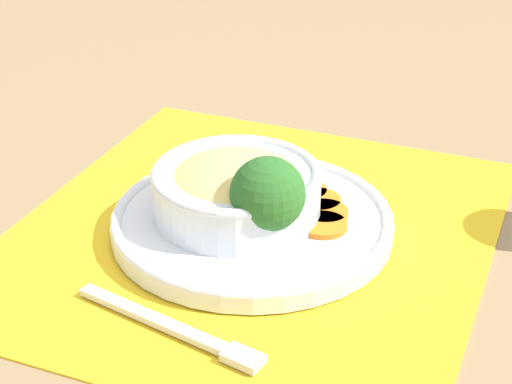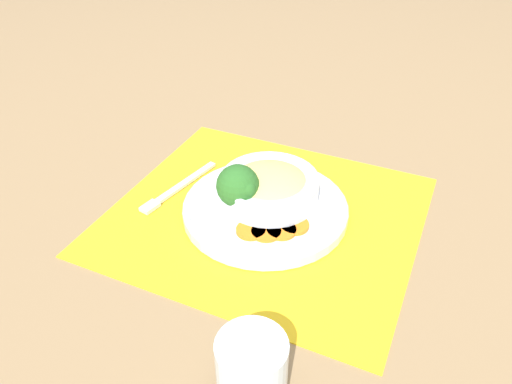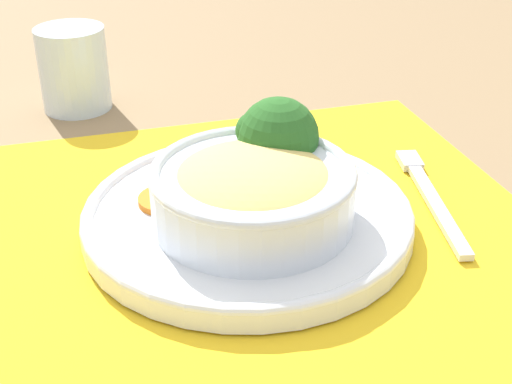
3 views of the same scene
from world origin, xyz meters
The scene contains 11 objects.
ground_plane centered at (0.00, 0.00, 0.00)m, with size 4.00×4.00×0.00m, color #8C704C.
placemat centered at (0.00, 0.00, 0.00)m, with size 0.49×0.45×0.00m.
plate centered at (0.00, 0.00, 0.02)m, with size 0.27×0.27×0.02m.
bowl centered at (0.00, -0.02, 0.05)m, with size 0.16×0.16×0.06m.
broccoli_floret centered at (0.03, 0.03, 0.07)m, with size 0.07×0.07×0.08m.
carrot_slice_near centered at (-0.01, 0.07, 0.02)m, with size 0.05×0.05×0.01m.
carrot_slice_middle centered at (-0.03, 0.06, 0.02)m, with size 0.05×0.05×0.01m.
carrot_slice_far centered at (-0.05, 0.05, 0.02)m, with size 0.05×0.05×0.01m.
carrot_slice_extra centered at (-0.06, 0.03, 0.02)m, with size 0.05×0.05×0.01m.
water_glass centered at (-0.12, 0.31, 0.04)m, with size 0.08×0.08×0.09m.
fork centered at (0.17, 0.01, 0.01)m, with size 0.05×0.18×0.01m.
Camera 3 is at (-0.13, -0.49, 0.32)m, focal length 50.00 mm.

